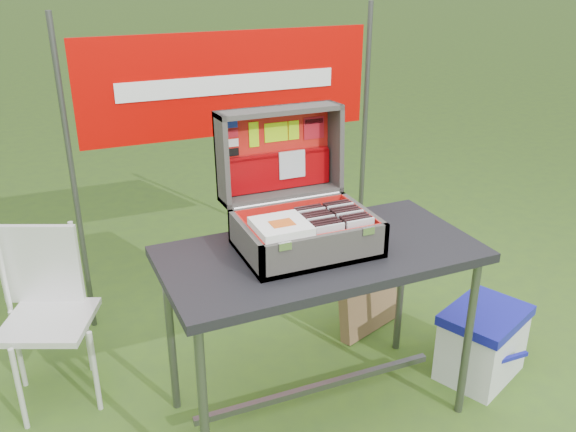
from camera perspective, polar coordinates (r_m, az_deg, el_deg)
name	(u,v)px	position (r m, az deg, el deg)	size (l,w,h in m)	color
ground	(311,406)	(2.97, 2.20, -17.36)	(80.00, 80.00, 0.00)	#385620
table	(319,334)	(2.71, 2.89, -10.95)	(1.31, 0.65, 0.82)	black
table_top	(321,254)	(2.52, 3.06, -3.60)	(1.31, 0.65, 0.04)	black
table_leg_fl	(204,413)	(2.36, -7.90, -17.76)	(0.04, 0.04, 0.78)	#59595B
table_leg_fr	(468,340)	(2.82, 16.48, -11.03)	(0.04, 0.04, 0.78)	#59595B
table_leg_bl	(171,336)	(2.78, -10.91, -10.93)	(0.04, 0.04, 0.78)	#59595B
table_leg_br	(401,284)	(3.18, 10.54, -6.25)	(0.04, 0.04, 0.78)	#59595B
table_brace	(317,387)	(2.89, 2.77, -15.70)	(1.16, 0.03, 0.03)	#59595B
suitcase	(301,185)	(2.45, 1.20, 2.96)	(0.54, 0.55, 0.53)	#494641
suitcase_base_bottom	(306,247)	(2.50, 1.71, -2.94)	(0.54, 0.39, 0.02)	#494641
suitcase_base_wall_front	(326,252)	(2.33, 3.59, -3.39)	(0.54, 0.02, 0.15)	#494641
suitcase_base_wall_back	(289,217)	(2.63, 0.07, -0.11)	(0.54, 0.02, 0.15)	#494641
suitcase_base_wall_left	(246,244)	(2.39, -3.98, -2.66)	(0.02, 0.39, 0.15)	#494641
suitcase_base_wall_right	(362,223)	(2.59, 6.98, -0.70)	(0.02, 0.39, 0.15)	#494641
suitcase_liner_floor	(306,244)	(2.50, 1.71, -2.65)	(0.50, 0.34, 0.01)	red
suitcase_latch_left	(285,246)	(2.23, -0.28, -2.84)	(0.05, 0.01, 0.03)	silver
suitcase_latch_right	(368,231)	(2.37, 7.53, -1.38)	(0.05, 0.01, 0.03)	silver
suitcase_hinge	(288,201)	(2.61, -0.02, 1.44)	(0.02, 0.02, 0.49)	silver
suitcase_lid_back	(275,150)	(2.68, -1.23, 6.21)	(0.54, 0.39, 0.02)	#494641
suitcase_lid_rim_far	(279,110)	(2.58, -0.83, 9.85)	(0.54, 0.02, 0.15)	#494641
suitcase_lid_rim_near	(281,194)	(2.67, -0.63, 2.11)	(0.54, 0.02, 0.15)	#494641
suitcase_lid_rim_left	(222,160)	(2.54, -6.20, 5.21)	(0.02, 0.39, 0.15)	#494641
suitcase_lid_rim_right	(335,146)	(2.73, 4.39, 6.53)	(0.02, 0.39, 0.15)	#494641
suitcase_lid_liner	(276,151)	(2.66, -1.12, 6.15)	(0.50, 0.34, 0.01)	red
suitcase_liner_wall_front	(325,248)	(2.34, 3.45, -3.02)	(0.50, 0.01, 0.12)	red
suitcase_liner_wall_back	(290,216)	(2.61, 0.19, 0.00)	(0.50, 0.01, 0.12)	red
suitcase_liner_wall_left	(249,241)	(2.39, -3.68, -2.38)	(0.01, 0.34, 0.12)	red
suitcase_liner_wall_right	(360,222)	(2.58, 6.73, -0.53)	(0.01, 0.34, 0.12)	red
suitcase_lid_pocket	(278,171)	(2.67, -0.91, 4.19)	(0.48, 0.16, 0.03)	#8F0307
suitcase_pocket_edge	(278,155)	(2.64, -0.91, 5.77)	(0.47, 0.02, 0.02)	#8F0307
suitcase_pocket_cd	(292,164)	(2.67, 0.38, 4.85)	(0.12, 0.12, 0.01)	silver
lid_sticker_cc_a	(231,124)	(2.56, -5.32, 8.57)	(0.05, 0.03, 0.00)	#1933B2
lid_sticker_cc_b	(232,134)	(2.57, -5.28, 7.69)	(0.05, 0.03, 0.00)	#B51321
lid_sticker_cc_c	(232,143)	(2.58, -5.23, 6.83)	(0.05, 0.03, 0.00)	white
lid_sticker_cc_d	(233,152)	(2.59, -5.18, 5.97)	(0.05, 0.03, 0.00)	black
lid_card_neon_tall	(254,135)	(2.61, -3.21, 7.61)	(0.04, 0.11, 0.00)	#AEF60B
lid_card_neon_main	(276,132)	(2.64, -1.12, 7.85)	(0.11, 0.08, 0.00)	#AEF60B
lid_card_neon_small	(294,130)	(2.67, 0.54, 8.03)	(0.05, 0.08, 0.00)	#AEF60B
lid_sticker_band	(314,128)	(2.71, 2.44, 8.24)	(0.10, 0.10, 0.00)	#B51321
lid_sticker_band_bar	(314,121)	(2.70, 2.43, 8.86)	(0.09, 0.02, 0.00)	black
cd_left_0	(330,241)	(2.36, 3.96, -2.38)	(0.12, 0.01, 0.14)	silver
cd_left_1	(328,239)	(2.38, 3.73, -2.17)	(0.12, 0.01, 0.14)	black
cd_left_2	(325,237)	(2.40, 3.51, -1.97)	(0.12, 0.01, 0.14)	black
cd_left_3	(323,235)	(2.41, 3.28, -1.78)	(0.12, 0.01, 0.14)	black
cd_left_4	(321,233)	(2.43, 3.06, -1.58)	(0.12, 0.01, 0.14)	silver
cd_left_5	(318,231)	(2.45, 2.85, -1.39)	(0.12, 0.01, 0.14)	black
cd_left_6	(316,229)	(2.46, 2.63, -1.20)	(0.12, 0.01, 0.14)	black
cd_left_7	(314,227)	(2.48, 2.42, -1.01)	(0.12, 0.01, 0.14)	black
cd_left_8	(312,225)	(2.50, 2.22, -0.83)	(0.12, 0.01, 0.14)	silver
cd_left_9	(309,223)	(2.52, 2.01, -0.65)	(0.12, 0.01, 0.14)	black
cd_left_10	(307,221)	(2.54, 1.81, -0.47)	(0.12, 0.01, 0.14)	black
cd_right_0	(360,236)	(2.42, 6.74, -1.85)	(0.12, 0.01, 0.14)	silver
cd_right_1	(357,234)	(2.43, 6.49, -1.65)	(0.12, 0.01, 0.14)	black
cd_right_2	(355,232)	(2.45, 6.25, -1.46)	(0.12, 0.01, 0.14)	black
cd_right_3	(352,230)	(2.47, 6.02, -1.27)	(0.12, 0.01, 0.14)	black
cd_right_4	(350,228)	(2.49, 5.78, -1.09)	(0.12, 0.01, 0.14)	silver
cd_right_5	(347,226)	(2.50, 5.55, -0.90)	(0.12, 0.01, 0.14)	black
cd_right_6	(345,224)	(2.52, 5.32, -0.72)	(0.12, 0.01, 0.14)	black
cd_right_7	(342,222)	(2.54, 5.10, -0.54)	(0.12, 0.01, 0.14)	black
cd_right_8	(340,220)	(2.55, 4.88, -0.36)	(0.12, 0.01, 0.14)	silver
cd_right_9	(338,218)	(2.57, 4.66, -0.19)	(0.12, 0.01, 0.14)	black
cd_right_10	(335,216)	(2.59, 4.45, -0.02)	(0.12, 0.01, 0.14)	black
songbook_0	(281,229)	(2.33, -0.66, -1.23)	(0.20, 0.20, 0.01)	white
songbook_1	(281,228)	(2.33, -0.66, -1.11)	(0.20, 0.20, 0.01)	white
songbook_2	(281,227)	(2.33, -0.66, -1.00)	(0.20, 0.20, 0.01)	white
songbook_3	(281,225)	(2.33, -0.66, -0.89)	(0.20, 0.20, 0.01)	white
songbook_4	(281,224)	(2.33, -0.66, -0.78)	(0.20, 0.20, 0.01)	white
songbook_5	(281,223)	(2.32, -0.66, -0.66)	(0.20, 0.20, 0.01)	white
songbook_graphic	(282,223)	(2.31, -0.57, -0.67)	(0.09, 0.07, 0.00)	#D85919
cooler	(482,343)	(3.20, 17.70, -11.23)	(0.41, 0.32, 0.37)	white
cooler_body	(481,347)	(3.21, 17.64, -11.59)	(0.39, 0.30, 0.32)	white
cooler_lid	(486,315)	(3.11, 18.05, -8.82)	(0.41, 0.32, 0.05)	#16189B
cooler_handle	(506,359)	(3.09, 19.73, -12.51)	(0.25, 0.02, 0.02)	#16189B
chair	(49,323)	(2.98, -21.46, -9.33)	(0.37, 0.41, 0.82)	silver
chair_seat	(49,322)	(2.97, -21.49, -9.18)	(0.37, 0.37, 0.03)	silver
chair_backrest	(40,264)	(3.03, -22.22, -4.21)	(0.37, 0.03, 0.39)	silver
chair_leg_fl	(19,389)	(2.96, -23.84, -14.62)	(0.02, 0.02, 0.42)	silver
chair_leg_fr	(95,372)	(2.96, -17.60, -13.70)	(0.02, 0.02, 0.42)	silver
chair_leg_bl	(18,349)	(3.23, -23.92, -11.33)	(0.02, 0.02, 0.42)	silver
chair_leg_br	(87,334)	(3.22, -18.26, -10.49)	(0.02, 0.02, 0.42)	silver
chair_upright_left	(3,272)	(3.05, -25.14, -4.80)	(0.02, 0.02, 0.39)	silver
chair_upright_right	(76,260)	(3.04, -19.23, -3.91)	(0.02, 0.02, 0.39)	silver
cardboard_box	(368,294)	(3.40, 7.53, -7.22)	(0.42, 0.07, 0.44)	#8A6242
banner_post_left	(74,184)	(3.32, -19.41, 2.83)	(0.03, 0.03, 1.70)	#59595B
banner_post_right	(364,147)	(3.79, 7.09, 6.42)	(0.03, 0.03, 1.70)	#59595B
banner	(229,84)	(3.34, -5.54, 12.18)	(1.60, 0.01, 0.55)	#AE0400
banner_text	(230,85)	(3.32, -5.47, 12.14)	(1.20, 0.00, 0.10)	white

